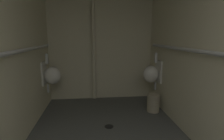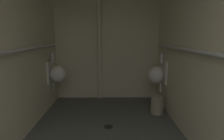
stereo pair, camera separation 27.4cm
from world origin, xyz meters
TOP-DOWN VIEW (x-y plane):
  - wall_right at (1.16, 2.17)m, footprint 0.06×4.45m
  - wall_back at (0.00, 4.36)m, footprint 2.37×0.06m
  - urinal_left_mid at (-0.98, 3.83)m, footprint 0.32×0.30m
  - urinal_right_mid at (0.98, 3.75)m, footprint 0.32×0.30m
  - supply_pipe_right at (1.07, 2.13)m, footprint 0.06×3.70m
  - standpipe_back_wall at (-0.16, 4.25)m, footprint 0.08×0.08m
  - floor_drain at (0.04, 2.96)m, footprint 0.14×0.14m
  - waste_bin at (0.93, 3.46)m, footprint 0.23×0.23m

SIDE VIEW (x-z plane):
  - floor_drain at x=0.04m, z-range 0.00..0.01m
  - waste_bin at x=0.93m, z-range 0.00..0.33m
  - urinal_left_mid at x=-0.98m, z-range 0.29..1.05m
  - urinal_right_mid at x=0.98m, z-range 0.29..1.05m
  - supply_pipe_right at x=1.07m, z-range 1.19..1.25m
  - wall_right at x=1.16m, z-range 0.00..2.70m
  - wall_back at x=0.00m, z-range 0.00..2.70m
  - standpipe_back_wall at x=-0.16m, z-range 0.02..2.67m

